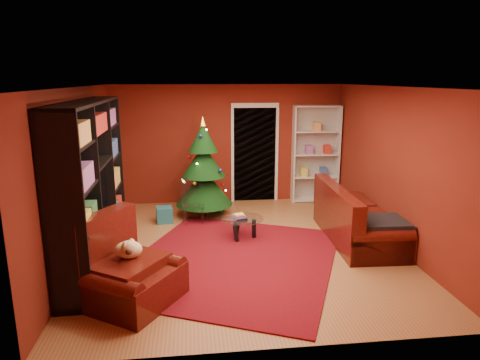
{
  "coord_description": "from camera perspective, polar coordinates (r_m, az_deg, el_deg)",
  "views": [
    {
      "loc": [
        -0.81,
        -6.58,
        2.74
      ],
      "look_at": [
        0.0,
        0.4,
        1.05
      ],
      "focal_mm": 32.0,
      "sensor_mm": 36.0,
      "label": 1
    }
  ],
  "objects": [
    {
      "name": "wall_left",
      "position": [
        6.95,
        -20.75,
        0.68
      ],
      "size": [
        0.05,
        5.5,
        2.6
      ],
      "primitive_type": "cube",
      "color": "maroon",
      "rests_on": "ground"
    },
    {
      "name": "armchair",
      "position": [
        5.55,
        -14.45,
        -11.33
      ],
      "size": [
        1.58,
        1.58,
        0.89
      ],
      "primitive_type": null,
      "rotation": [
        0.0,
        0.0,
        0.99
      ],
      "color": "#420F0A",
      "rests_on": "rug"
    },
    {
      "name": "acrylic_chair",
      "position": [
        8.23,
        -6.36,
        -3.17
      ],
      "size": [
        0.46,
        0.49,
        0.78
      ],
      "primitive_type": null,
      "rotation": [
        0.0,
        0.0,
        0.17
      ],
      "color": "#66605B",
      "rests_on": "rug"
    },
    {
      "name": "doorway",
      "position": [
        9.57,
        1.97,
        3.33
      ],
      "size": [
        1.06,
        0.6,
        2.16
      ],
      "primitive_type": null,
      "color": "black",
      "rests_on": "floor"
    },
    {
      "name": "gift_box_teal",
      "position": [
        8.43,
        -10.04,
        -4.58
      ],
      "size": [
        0.34,
        0.34,
        0.3
      ],
      "primitive_type": "cube",
      "rotation": [
        0.0,
        0.0,
        0.14
      ],
      "color": "#1B6073",
      "rests_on": "floor"
    },
    {
      "name": "gift_box_red",
      "position": [
        9.54,
        -6.16,
        -2.55
      ],
      "size": [
        0.28,
        0.28,
        0.23
      ],
      "primitive_type": "cube",
      "rotation": [
        0.0,
        0.0,
        -0.26
      ],
      "color": "maroon",
      "rests_on": "floor"
    },
    {
      "name": "rug",
      "position": [
        6.67,
        -0.99,
        -10.62
      ],
      "size": [
        4.09,
        4.35,
        0.02
      ],
      "primitive_type": "cube",
      "rotation": [
        0.0,
        0.0,
        -0.41
      ],
      "color": "maroon",
      "rests_on": "floor"
    },
    {
      "name": "media_unit",
      "position": [
        6.65,
        -19.16,
        -0.54
      ],
      "size": [
        0.54,
        3.16,
        2.42
      ],
      "primitive_type": null,
      "rotation": [
        0.0,
        0.0,
        0.02
      ],
      "color": "black",
      "rests_on": "floor"
    },
    {
      "name": "sofa",
      "position": [
        7.62,
        15.57,
        -4.27
      ],
      "size": [
        1.09,
        2.26,
        0.96
      ],
      "primitive_type": null,
      "rotation": [
        0.0,
        0.0,
        1.53
      ],
      "color": "#420F0A",
      "rests_on": "rug"
    },
    {
      "name": "dog",
      "position": [
        5.53,
        -14.64,
        -8.98
      ],
      "size": [
        0.47,
        0.5,
        0.29
      ],
      "primitive_type": null,
      "rotation": [
        0.0,
        0.0,
        0.99
      ],
      "color": "beige",
      "rests_on": "armchair"
    },
    {
      "name": "christmas_tree",
      "position": [
        8.5,
        -4.87,
        1.54
      ],
      "size": [
        1.48,
        1.48,
        2.03
      ],
      "primitive_type": null,
      "rotation": [
        0.0,
        0.0,
        0.39
      ],
      "color": "black",
      "rests_on": "floor"
    },
    {
      "name": "gift_box_green",
      "position": [
        9.01,
        -3.07,
        -3.29
      ],
      "size": [
        0.36,
        0.36,
        0.27
      ],
      "primitive_type": "cube",
      "rotation": [
        0.0,
        0.0,
        -0.39
      ],
      "color": "#2E6B3D",
      "rests_on": "floor"
    },
    {
      "name": "ceiling",
      "position": [
        6.63,
        0.41,
        12.53
      ],
      "size": [
        5.0,
        5.5,
        0.05
      ],
      "primitive_type": "cube",
      "color": "silver",
      "rests_on": "wall_back"
    },
    {
      "name": "white_bookshelf",
      "position": [
        9.7,
        10.04,
        3.41
      ],
      "size": [
        1.04,
        0.42,
        2.21
      ],
      "primitive_type": null,
      "rotation": [
        0.0,
        0.0,
        -0.05
      ],
      "color": "white",
      "rests_on": "floor"
    },
    {
      "name": "coffee_table",
      "position": [
        7.47,
        0.33,
        -6.41
      ],
      "size": [
        0.91,
        0.91,
        0.46
      ],
      "primitive_type": null,
      "rotation": [
        0.0,
        0.0,
        0.3
      ],
      "color": "gray",
      "rests_on": "rug"
    },
    {
      "name": "floor",
      "position": [
        7.18,
        0.37,
        -9.12
      ],
      "size": [
        5.0,
        5.5,
        0.05
      ],
      "primitive_type": "cube",
      "color": "#935C32",
      "rests_on": "ground"
    },
    {
      "name": "wall_back",
      "position": [
        9.5,
        -1.65,
        4.79
      ],
      "size": [
        5.0,
        0.05,
        2.6
      ],
      "primitive_type": "cube",
      "color": "maroon",
      "rests_on": "ground"
    },
    {
      "name": "wall_right",
      "position": [
        7.51,
        19.88,
        1.66
      ],
      "size": [
        0.05,
        5.5,
        2.6
      ],
      "primitive_type": "cube",
      "color": "maroon",
      "rests_on": "ground"
    }
  ]
}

